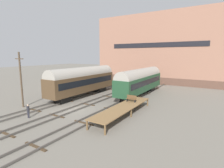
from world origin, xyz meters
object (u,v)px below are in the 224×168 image
person_worker (28,110)px  train_car_green (140,80)px  bench (131,98)px  utility_pole (21,79)px  train_car_brown (83,80)px

person_worker → train_car_green: bearing=69.8°
bench → utility_pole: size_ratio=0.18×
person_worker → utility_pole: 6.20m
train_car_green → bench: size_ratio=11.12×
train_car_brown → utility_pole: size_ratio=1.97×
train_car_green → person_worker: 19.62m
train_car_brown → train_car_green: train_car_brown is taller
utility_pole → bench: bearing=27.1°
utility_pole → person_worker: bearing=-25.5°
train_car_green → person_worker: (-6.74, -18.33, -1.86)m
bench → utility_pole: 15.87m
train_car_green → utility_pole: size_ratio=1.97×
person_worker → utility_pole: size_ratio=0.21×
train_car_brown → utility_pole: (-2.81, -10.07, 1.09)m
train_car_brown → utility_pole: utility_pole is taller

